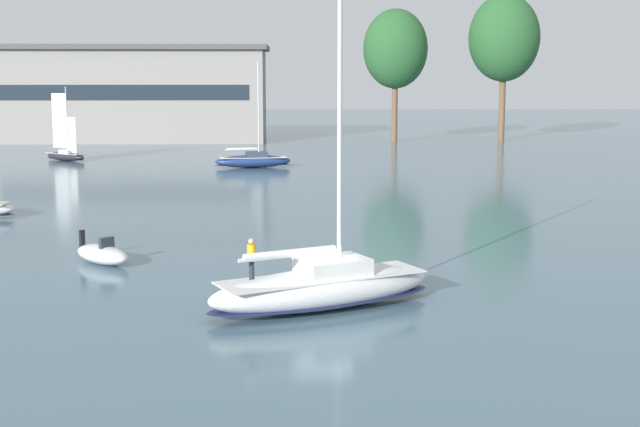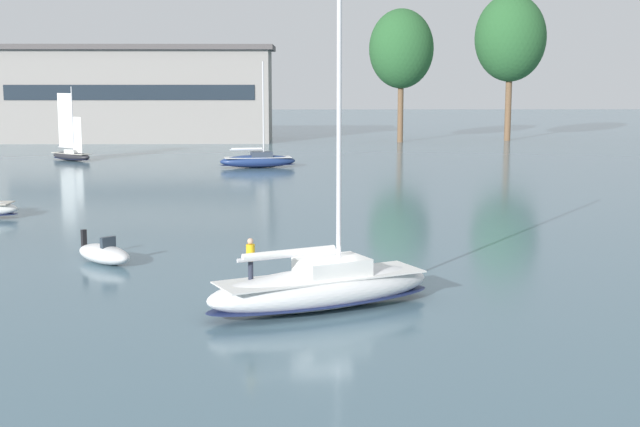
# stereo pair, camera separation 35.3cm
# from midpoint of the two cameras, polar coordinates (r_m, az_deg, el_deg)

# --- Properties ---
(ground_plane) EXTENTS (400.00, 400.00, 0.00)m
(ground_plane) POSITION_cam_midpoint_polar(r_m,az_deg,el_deg) (36.10, 0.37, -6.11)
(ground_plane) COLOR slate
(waterfront_building) EXTENTS (38.10, 13.88, 13.20)m
(waterfront_building) POSITION_cam_midpoint_polar(r_m,az_deg,el_deg) (127.98, -11.48, 7.56)
(waterfront_building) COLOR gray
(waterfront_building) RESTS_ON ground
(tree_shore_left) EXTENTS (8.76, 8.76, 18.04)m
(tree_shore_left) POSITION_cam_midpoint_polar(r_m,az_deg,el_deg) (123.30, 5.31, 10.44)
(tree_shore_left) COLOR brown
(tree_shore_left) RESTS_ON ground
(tree_shore_center) EXTENTS (9.83, 9.83, 20.23)m
(tree_shore_center) POSITION_cam_midpoint_polar(r_m,az_deg,el_deg) (128.42, 12.17, 10.90)
(tree_shore_center) COLOR brown
(tree_shore_center) RESTS_ON ground
(sailboat_main) EXTENTS (10.06, 6.81, 13.54)m
(sailboat_main) POSITION_cam_midpoint_polar(r_m,az_deg,el_deg) (35.88, 0.40, -4.68)
(sailboat_main) COLOR silver
(sailboat_main) RESTS_ON ground
(sailboat_moored_near_marina) EXTENTS (7.90, 3.30, 10.54)m
(sailboat_moored_near_marina) POSITION_cam_midpoint_polar(r_m,az_deg,el_deg) (89.77, -3.88, 3.41)
(sailboat_moored_near_marina) COLOR navy
(sailboat_moored_near_marina) RESTS_ON ground
(sailboat_moored_mid_channel) EXTENTS (5.61, 4.74, 7.97)m
(sailboat_moored_mid_channel) POSITION_cam_midpoint_polar(r_m,az_deg,el_deg) (100.50, -15.54, 3.68)
(sailboat_moored_mid_channel) COLOR #232328
(sailboat_moored_mid_channel) RESTS_ON ground
(motor_tender) EXTENTS (3.82, 3.82, 1.48)m
(motor_tender) POSITION_cam_midpoint_polar(r_m,az_deg,el_deg) (45.71, -13.44, -2.52)
(motor_tender) COLOR silver
(motor_tender) RESTS_ON ground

